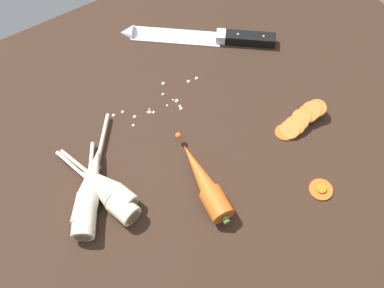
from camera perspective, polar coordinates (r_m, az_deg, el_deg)
ground_plane at (r=86.03cm, az=-0.73°, el=-0.26°), size 120.00×90.00×4.00cm
chefs_knife at (r=100.71cm, az=0.37°, el=13.83°), size 29.09×24.47×4.18cm
whole_carrot at (r=77.65cm, az=1.67°, el=-5.03°), size 5.97×19.78×4.20cm
parsnip_front at (r=78.22cm, az=-11.05°, el=-6.42°), size 7.81×20.09×4.00cm
parsnip_mid_left at (r=78.87cm, az=-11.00°, el=-5.42°), size 7.69×17.92×4.00cm
parsnip_mid_right at (r=78.23cm, az=-13.62°, el=-7.51°), size 11.68×17.42×4.00cm
parsnip_back at (r=79.63cm, az=-12.99°, el=-5.12°), size 16.07×19.81×4.00cm
carrot_slice_stack at (r=88.04cm, az=13.93°, el=3.02°), size 11.57×4.55×3.44cm
carrot_slice_stray_near at (r=82.31cm, az=16.42°, el=-5.65°), size 4.27×4.27×0.70cm
mince_crumbs at (r=89.42cm, az=-4.01°, el=5.59°), size 19.86×8.25×0.89cm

